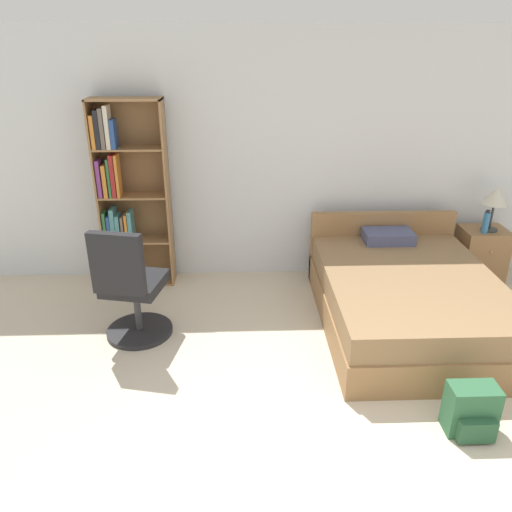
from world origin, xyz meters
TOP-DOWN VIEW (x-y plane):
  - wall_back at (0.00, 3.23)m, footprint 9.00×0.06m
  - bookshelf at (-1.99, 3.02)m, footprint 0.72×0.27m
  - bed at (0.71, 2.06)m, footprint 1.53×2.05m
  - office_chair at (-1.76, 1.88)m, footprint 0.59×0.66m
  - nightstand at (1.81, 2.94)m, footprint 0.47×0.41m
  - table_lamp at (1.83, 2.91)m, footprint 0.26×0.26m
  - water_bottle at (1.75, 2.84)m, footprint 0.07×0.07m
  - backpack_green at (0.73, 0.65)m, footprint 0.33×0.25m

SIDE VIEW (x-z plane):
  - backpack_green at x=0.73m, z-range -0.01..0.35m
  - bed at x=0.71m, z-range -0.12..0.66m
  - nightstand at x=1.81m, z-range 0.00..0.59m
  - office_chair at x=-1.76m, z-range -0.06..1.03m
  - water_bottle at x=1.75m, z-range 0.58..0.83m
  - bookshelf at x=-1.99m, z-range -0.03..1.92m
  - table_lamp at x=1.83m, z-range 0.72..1.19m
  - wall_back at x=0.00m, z-range 0.00..2.60m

